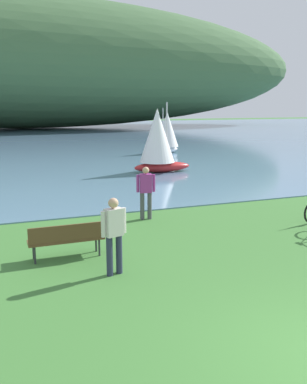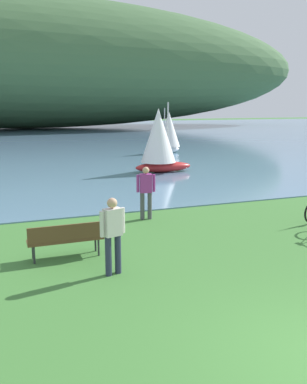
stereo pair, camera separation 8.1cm
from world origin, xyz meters
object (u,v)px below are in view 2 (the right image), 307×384
Objects in this scene: park_bench_near_camera at (66,238)px; person_at_shoreline at (146,189)px; person_on_the_grass at (113,231)px; sailboat_nearest_to_shore at (159,140)px; sailboat_toward_hillside at (168,132)px.

park_bench_near_camera is 1.05× the size of person_at_shoreline.
person_at_shoreline is 4.57m from person_on_the_grass.
person_on_the_grass is 14.06m from sailboat_nearest_to_shore.
person_at_shoreline is at bearing -114.63° from sailboat_toward_hillside.
person_at_shoreline is 9.51m from sailboat_nearest_to_shore.
sailboat_nearest_to_shore reaches higher than person_at_shoreline.
sailboat_toward_hillside is (10.01, 21.11, 0.65)m from person_on_the_grass.
park_bench_near_camera is at bearing -120.85° from sailboat_nearest_to_shore.
sailboat_nearest_to_shore reaches higher than sailboat_toward_hillside.
person_on_the_grass reaches higher than park_bench_near_camera.
person_at_shoreline reaches higher than park_bench_near_camera.
sailboat_toward_hillside reaches higher than person_on_the_grass.
sailboat_nearest_to_shore is at bearing 64.77° from person_on_the_grass.
park_bench_near_camera is 0.48× the size of sailboat_nearest_to_shore.
person_at_shoreline is at bearing -113.71° from sailboat_nearest_to_shore.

